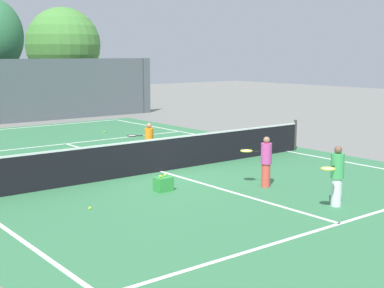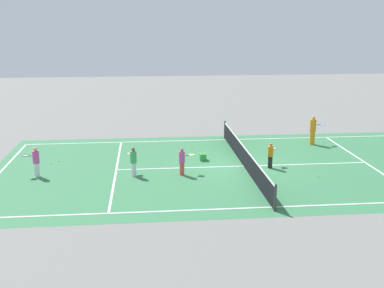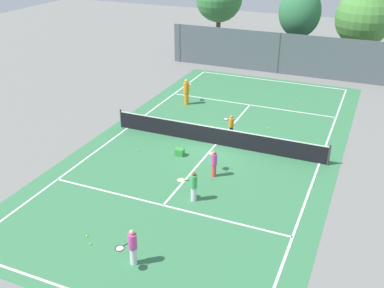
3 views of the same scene
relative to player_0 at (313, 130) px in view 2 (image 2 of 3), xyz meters
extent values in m
plane|color=slate|center=(3.90, -4.92, -0.89)|extent=(80.00, 80.00, 0.00)
cube|color=#387A4C|center=(3.90, -4.92, -0.88)|extent=(13.00, 25.00, 0.00)
cube|color=white|center=(-1.60, -4.92, -0.88)|extent=(0.10, 24.00, 0.01)
cube|color=white|center=(9.40, -4.92, -0.88)|extent=(0.10, 24.00, 0.01)
cube|color=white|center=(3.90, -11.32, -0.88)|extent=(11.00, 0.10, 0.01)
cube|color=white|center=(3.90, 1.48, -0.88)|extent=(11.00, 0.10, 0.01)
cube|color=white|center=(3.90, -4.92, -0.88)|extent=(0.10, 12.80, 0.01)
cylinder|color=#333833|center=(-2.00, -4.92, -0.34)|extent=(0.10, 0.10, 1.10)
cylinder|color=#333833|center=(9.80, -4.92, -0.34)|extent=(0.10, 0.10, 1.10)
cube|color=black|center=(3.90, -4.92, -0.41)|extent=(11.80, 0.03, 0.95)
cube|color=white|center=(3.90, -4.92, 0.09)|extent=(11.80, 0.04, 0.05)
cylinder|color=orange|center=(0.00, -0.01, -0.49)|extent=(0.29, 0.29, 0.80)
cylinder|color=orange|center=(0.00, -0.01, 0.26)|extent=(0.37, 0.37, 0.70)
sphere|color=tan|center=(0.00, -0.01, 0.72)|extent=(0.22, 0.22, 0.22)
cylinder|color=black|center=(-0.02, 0.32, 0.30)|extent=(0.04, 0.20, 0.03)
torus|color=blue|center=(-0.04, 0.57, 0.30)|extent=(0.35, 0.35, 0.03)
cylinder|color=silver|center=(-0.04, 0.57, 0.30)|extent=(0.29, 0.29, 0.00)
cylinder|color=#232328|center=(4.33, -3.68, -0.58)|extent=(0.22, 0.22, 0.60)
cylinder|color=orange|center=(4.33, -3.68, -0.02)|extent=(0.28, 0.28, 0.53)
sphere|color=#A37556|center=(4.33, -3.68, 0.33)|extent=(0.16, 0.16, 0.16)
cylinder|color=black|center=(4.09, -3.52, 0.01)|extent=(0.18, 0.14, 0.03)
torus|color=black|center=(3.89, -3.37, 0.01)|extent=(0.46, 0.46, 0.03)
cylinder|color=silver|center=(3.89, -3.37, 0.01)|extent=(0.38, 0.38, 0.00)
cylinder|color=silver|center=(4.93, -10.44, -0.56)|extent=(0.24, 0.24, 0.65)
cylinder|color=#3FA559|center=(4.93, -10.44, 0.05)|extent=(0.30, 0.30, 0.57)
sphere|color=brown|center=(4.93, -10.44, 0.43)|extent=(0.18, 0.18, 0.18)
cylinder|color=black|center=(4.64, -10.52, 0.08)|extent=(0.20, 0.08, 0.03)
torus|color=yellow|center=(4.40, -10.58, 0.08)|extent=(0.41, 0.41, 0.03)
cylinder|color=silver|center=(4.40, -10.58, 0.08)|extent=(0.34, 0.34, 0.00)
cylinder|color=#E54C3F|center=(5.00, -8.15, -0.58)|extent=(0.23, 0.23, 0.62)
cylinder|color=#D14799|center=(5.00, -8.15, 0.00)|extent=(0.28, 0.28, 0.54)
sphere|color=#A37556|center=(5.00, -8.15, 0.36)|extent=(0.17, 0.17, 0.17)
cylinder|color=black|center=(4.86, -7.89, 0.03)|extent=(0.12, 0.19, 0.03)
torus|color=yellow|center=(4.75, -7.67, 0.03)|extent=(0.44, 0.44, 0.03)
cylinder|color=silver|center=(4.75, -7.67, 0.03)|extent=(0.37, 0.37, 0.00)
cylinder|color=silver|center=(4.57, -14.98, -0.55)|extent=(0.25, 0.25, 0.67)
cylinder|color=#D14799|center=(4.57, -14.98, 0.08)|extent=(0.31, 0.31, 0.59)
sphere|color=tan|center=(4.57, -14.98, 0.46)|extent=(0.18, 0.18, 0.18)
cylinder|color=black|center=(4.47, -15.26, 0.11)|extent=(0.10, 0.20, 0.03)
torus|color=black|center=(4.39, -15.50, 0.11)|extent=(0.42, 0.42, 0.03)
cylinder|color=silver|center=(4.39, -15.50, 0.11)|extent=(0.35, 0.35, 0.00)
cube|color=green|center=(2.64, -6.86, -0.71)|extent=(0.43, 0.33, 0.36)
sphere|color=#CCE533|center=(2.55, -6.86, -0.49)|extent=(0.07, 0.07, 0.07)
sphere|color=#CCE533|center=(2.72, -6.81, -0.49)|extent=(0.07, 0.07, 0.07)
sphere|color=#CCE533|center=(5.96, -1.79, -0.85)|extent=(0.07, 0.07, 0.07)
sphere|color=#CCE533|center=(0.37, -7.22, -0.85)|extent=(0.07, 0.07, 0.07)
sphere|color=#CCE533|center=(2.18, -14.38, -0.85)|extent=(0.07, 0.07, 0.07)
sphere|color=#CCE533|center=(2.57, -14.72, -0.85)|extent=(0.07, 0.07, 0.07)
camera|label=1|loc=(-5.10, -17.90, 2.54)|focal=51.06mm
camera|label=2|loc=(26.73, -9.82, 6.34)|focal=44.87mm
camera|label=3|loc=(11.34, -25.62, 9.89)|focal=42.33mm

